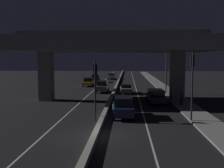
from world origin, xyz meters
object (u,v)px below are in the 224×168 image
(motorcycle_red_filtering_far, at_px, (119,93))
(motorcycle_white_filtering_mid, at_px, (116,99))
(car_grey_lead_oncoming, at_px, (102,86))
(pedestrian_on_sidewalk, at_px, (181,97))
(street_lamp, at_px, (163,63))
(traffic_light_right_of_median, at_px, (192,75))
(car_silver_fourth_oncoming, at_px, (112,76))
(car_silver_third, at_px, (126,89))
(motorcycle_blue_filtering_near, at_px, (114,110))
(car_dark_blue_lead, at_px, (123,107))
(car_dark_blue_second, at_px, (156,96))
(traffic_light_left_of_median, at_px, (95,81))
(car_taxi_yellow_second_oncoming, at_px, (89,82))
(car_dark_green_third_oncoming, at_px, (96,78))

(motorcycle_red_filtering_far, bearing_deg, motorcycle_white_filtering_mid, -178.56)
(car_grey_lead_oncoming, relative_size, motorcycle_white_filtering_mid, 2.46)
(pedestrian_on_sidewalk, bearing_deg, motorcycle_red_filtering_far, 139.26)
(street_lamp, height_order, pedestrian_on_sidewalk, street_lamp)
(street_lamp, bearing_deg, motorcycle_red_filtering_far, -146.34)
(traffic_light_right_of_median, relative_size, car_silver_fourth_oncoming, 1.25)
(car_silver_third, relative_size, pedestrian_on_sidewalk, 2.47)
(street_lamp, relative_size, motorcycle_blue_filtering_near, 4.07)
(car_silver_third, bearing_deg, traffic_light_right_of_median, -165.29)
(car_dark_blue_lead, distance_m, car_silver_fourth_oncoming, 45.04)
(car_dark_blue_second, height_order, motorcycle_blue_filtering_near, car_dark_blue_second)
(car_grey_lead_oncoming, relative_size, motorcycle_red_filtering_far, 2.30)
(car_dark_blue_lead, bearing_deg, car_dark_blue_second, -28.80)
(car_dark_blue_second, bearing_deg, traffic_light_left_of_median, 143.57)
(car_silver_third, height_order, car_taxi_yellow_second_oncoming, car_taxi_yellow_second_oncoming)
(street_lamp, bearing_deg, car_grey_lead_oncoming, 170.47)
(car_dark_blue_lead, bearing_deg, motorcycle_white_filtering_mid, 5.99)
(motorcycle_blue_filtering_near, bearing_deg, car_silver_third, -3.49)
(car_silver_fourth_oncoming, distance_m, motorcycle_blue_filtering_near, 44.77)
(traffic_light_right_of_median, bearing_deg, motorcycle_red_filtering_far, 115.84)
(car_dark_green_third_oncoming, distance_m, motorcycle_red_filtering_far, 24.64)
(car_silver_third, relative_size, car_taxi_yellow_second_oncoming, 0.96)
(motorcycle_blue_filtering_near, distance_m, pedestrian_on_sidewalk, 9.00)
(motorcycle_red_filtering_far, bearing_deg, motorcycle_blue_filtering_near, -176.86)
(car_dark_blue_second, xyz_separation_m, pedestrian_on_sidewalk, (2.59, -1.82, 0.14))
(traffic_light_right_of_median, distance_m, car_grey_lead_oncoming, 21.37)
(car_silver_fourth_oncoming, height_order, motorcycle_red_filtering_far, car_silver_fourth_oncoming)
(car_taxi_yellow_second_oncoming, height_order, motorcycle_white_filtering_mid, car_taxi_yellow_second_oncoming)
(car_dark_blue_lead, bearing_deg, pedestrian_on_sidewalk, -50.37)
(traffic_light_right_of_median, relative_size, car_silver_third, 1.35)
(car_silver_fourth_oncoming, bearing_deg, car_taxi_yellow_second_oncoming, -13.25)
(traffic_light_left_of_median, xyz_separation_m, motorcycle_white_filtering_mid, (1.36, 7.66, -2.75))
(traffic_light_left_of_median, bearing_deg, car_taxi_yellow_second_oncoming, 99.63)
(traffic_light_left_of_median, xyz_separation_m, car_silver_third, (2.45, 17.78, -2.66))
(traffic_light_left_of_median, xyz_separation_m, car_dark_blue_second, (6.00, 8.97, -2.52))
(traffic_light_left_of_median, relative_size, traffic_light_right_of_median, 0.87)
(car_dark_blue_lead, xyz_separation_m, motorcycle_blue_filtering_near, (-0.83, 0.20, -0.35))
(traffic_light_left_of_median, height_order, car_silver_fourth_oncoming, traffic_light_left_of_median)
(traffic_light_left_of_median, bearing_deg, car_silver_fourth_oncoming, 91.84)
(car_silver_third, xyz_separation_m, car_silver_fourth_oncoming, (-3.93, 28.51, 0.05))
(traffic_light_left_of_median, height_order, car_silver_third, traffic_light_left_of_median)
(traffic_light_right_of_median, bearing_deg, pedestrian_on_sidewalk, 84.86)
(motorcycle_blue_filtering_near, bearing_deg, car_dark_blue_second, -31.63)
(motorcycle_white_filtering_mid, distance_m, pedestrian_on_sidewalk, 7.26)
(motorcycle_white_filtering_mid, bearing_deg, pedestrian_on_sidewalk, -90.48)
(car_dark_blue_lead, xyz_separation_m, motorcycle_white_filtering_mid, (-0.97, 6.25, -0.32))
(traffic_light_left_of_median, height_order, motorcycle_blue_filtering_near, traffic_light_left_of_median)
(traffic_light_right_of_median, height_order, car_grey_lead_oncoming, traffic_light_right_of_median)
(car_dark_blue_second, height_order, motorcycle_red_filtering_far, car_dark_blue_second)
(car_grey_lead_oncoming, height_order, car_silver_fourth_oncoming, car_grey_lead_oncoming)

